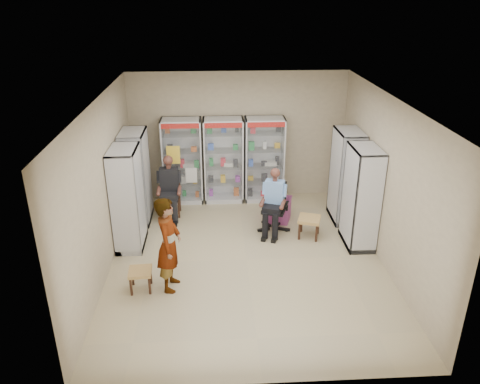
{
  "coord_description": "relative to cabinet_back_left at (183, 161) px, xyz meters",
  "views": [
    {
      "loc": [
        -0.55,
        -7.51,
        4.7
      ],
      "look_at": [
        -0.08,
        0.7,
        1.09
      ],
      "focal_mm": 35.0,
      "sensor_mm": 36.0,
      "label": 1
    }
  ],
  "objects": [
    {
      "name": "wooden_chair",
      "position": [
        -0.25,
        -0.73,
        -0.53
      ],
      "size": [
        0.42,
        0.42,
        0.94
      ],
      "primitive_type": "cube",
      "color": "black",
      "rests_on": "floor"
    },
    {
      "name": "cabinet_left_far",
      "position": [
        -0.93,
        -0.93,
        0.0
      ],
      "size": [
        0.9,
        0.5,
        2.0
      ],
      "primitive_type": "cube",
      "rotation": [
        0.0,
        0.0,
        -1.57
      ],
      "color": "#B7B9BF",
      "rests_on": "floor"
    },
    {
      "name": "cabinet_back_left",
      "position": [
        0.0,
        0.0,
        0.0
      ],
      "size": [
        0.9,
        0.5,
        2.0
      ],
      "primitive_type": "cube",
      "color": "silver",
      "rests_on": "floor"
    },
    {
      "name": "pink_trunk",
      "position": [
        2.09,
        -1.12,
        -0.75
      ],
      "size": [
        0.64,
        0.63,
        0.5
      ],
      "primitive_type": "cube",
      "rotation": [
        0.0,
        0.0,
        -0.3
      ],
      "color": "#B94A78",
      "rests_on": "floor"
    },
    {
      "name": "woven_stool_a",
      "position": [
        2.63,
        -1.91,
        -0.79
      ],
      "size": [
        0.54,
        0.54,
        0.43
      ],
      "primitive_type": "cube",
      "rotation": [
        0.0,
        0.0,
        -0.31
      ],
      "color": "#AE7849",
      "rests_on": "floor"
    },
    {
      "name": "cabinet_back_mid",
      "position": [
        0.95,
        0.0,
        0.0
      ],
      "size": [
        0.9,
        0.5,
        2.0
      ],
      "primitive_type": "cube",
      "color": "silver",
      "rests_on": "floor"
    },
    {
      "name": "office_chair",
      "position": [
        1.95,
        -1.57,
        -0.48
      ],
      "size": [
        0.72,
        0.72,
        1.04
      ],
      "primitive_type": "cube",
      "rotation": [
        0.0,
        0.0,
        -0.34
      ],
      "color": "black",
      "rests_on": "floor"
    },
    {
      "name": "room_shell",
      "position": [
        1.3,
        -2.73,
        0.97
      ],
      "size": [
        5.02,
        6.02,
        3.01
      ],
      "color": "tan",
      "rests_on": "ground"
    },
    {
      "name": "woven_stool_b",
      "position": [
        -0.54,
        -3.56,
        -0.81
      ],
      "size": [
        0.4,
        0.4,
        0.38
      ],
      "primitive_type": "cube",
      "rotation": [
        0.0,
        0.0,
        0.06
      ],
      "color": "olive",
      "rests_on": "floor"
    },
    {
      "name": "standing_man",
      "position": [
        -0.04,
        -3.52,
        -0.17
      ],
      "size": [
        0.47,
        0.65,
        1.66
      ],
      "primitive_type": "imported",
      "rotation": [
        0.0,
        0.0,
        1.44
      ],
      "color": "gray",
      "rests_on": "floor"
    },
    {
      "name": "cabinet_left_near",
      "position": [
        -0.93,
        -2.03,
        0.0
      ],
      "size": [
        0.9,
        0.5,
        2.0
      ],
      "primitive_type": "cube",
      "rotation": [
        0.0,
        0.0,
        -1.57
      ],
      "color": "#AFB2B6",
      "rests_on": "floor"
    },
    {
      "name": "tea_glass",
      "position": [
        2.12,
        -1.12,
        -0.46
      ],
      "size": [
        0.07,
        0.07,
        0.09
      ],
      "primitive_type": "cylinder",
      "color": "#4F0F06",
      "rests_on": "pink_trunk"
    },
    {
      "name": "cabinet_right_far",
      "position": [
        3.53,
        -1.13,
        0.0
      ],
      "size": [
        0.9,
        0.5,
        2.0
      ],
      "primitive_type": "cube",
      "rotation": [
        0.0,
        0.0,
        1.57
      ],
      "color": "silver",
      "rests_on": "floor"
    },
    {
      "name": "cabinet_back_right",
      "position": [
        1.9,
        0.0,
        0.0
      ],
      "size": [
        0.9,
        0.5,
        2.0
      ],
      "primitive_type": "cube",
      "color": "#A7A9AE",
      "rests_on": "floor"
    },
    {
      "name": "seated_shopkeeper",
      "position": [
        1.95,
        -1.62,
        -0.34
      ],
      "size": [
        0.61,
        0.71,
        1.32
      ],
      "primitive_type": null,
      "rotation": [
        0.0,
        0.0,
        -0.34
      ],
      "color": "#6FB5DD",
      "rests_on": "floor"
    },
    {
      "name": "seated_customer",
      "position": [
        -0.25,
        -0.78,
        -0.33
      ],
      "size": [
        0.44,
        0.6,
        1.34
      ],
      "primitive_type": null,
      "color": "black",
      "rests_on": "floor"
    },
    {
      "name": "cabinet_right_near",
      "position": [
        3.53,
        -2.23,
        0.0
      ],
      "size": [
        0.9,
        0.5,
        2.0
      ],
      "primitive_type": "cube",
      "rotation": [
        0.0,
        0.0,
        1.57
      ],
      "color": "#A6AAAD",
      "rests_on": "floor"
    },
    {
      "name": "floor",
      "position": [
        1.3,
        -2.73,
        -1.0
      ],
      "size": [
        6.0,
        6.0,
        0.0
      ],
      "primitive_type": "plane",
      "color": "tan",
      "rests_on": "ground"
    }
  ]
}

